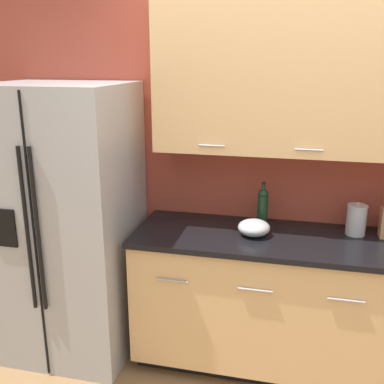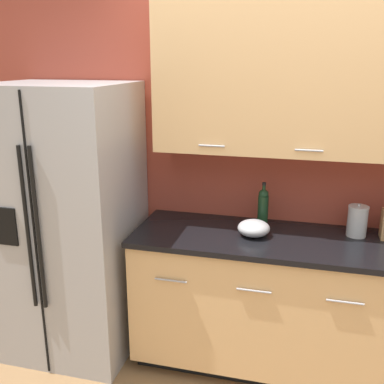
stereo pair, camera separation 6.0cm
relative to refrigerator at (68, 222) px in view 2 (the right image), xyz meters
name	(u,v)px [view 2 (the right image)]	position (x,y,z in m)	size (l,w,h in m)	color
wall_back	(303,142)	(1.52, 0.36, 0.56)	(10.00, 0.39, 2.60)	#993D2D
counter_unit	(297,305)	(1.56, 0.08, -0.45)	(2.11, 0.64, 0.93)	black
refrigerator	(68,222)	(0.00, 0.00, 0.00)	(0.88, 0.80, 1.85)	#9E9EA0
wine_bottle	(263,207)	(1.29, 0.22, 0.14)	(0.07, 0.07, 0.30)	black
steel_canister	(357,221)	(1.88, 0.22, 0.10)	(0.12, 0.12, 0.21)	#A3A3A5
mixing_bowl	(254,228)	(1.26, 0.06, 0.06)	(0.20, 0.20, 0.10)	#A3A3A5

